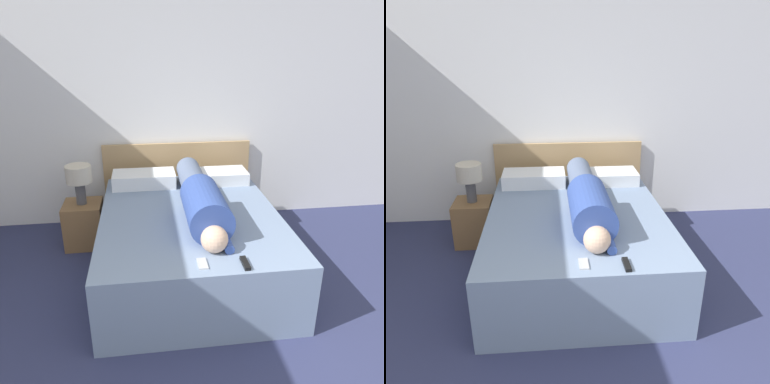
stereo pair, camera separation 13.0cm
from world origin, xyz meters
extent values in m
cube|color=white|center=(0.00, 3.50, 1.30)|extent=(6.20, 0.06, 2.60)
cube|color=#7589A8|center=(-0.21, 2.33, 0.28)|extent=(1.52, 1.92, 0.57)
cube|color=tan|center=(-0.21, 3.43, 0.45)|extent=(1.64, 0.04, 0.90)
cube|color=brown|center=(-1.21, 2.93, 0.23)|extent=(0.37, 0.37, 0.45)
cylinder|color=#4C4C51|center=(-1.21, 2.93, 0.56)|extent=(0.10, 0.10, 0.23)
cylinder|color=beige|center=(-1.21, 2.93, 0.76)|extent=(0.25, 0.25, 0.17)
sphere|color=#DBB293|center=(-0.12, 1.67, 0.66)|extent=(0.19, 0.19, 0.19)
cylinder|color=#334C99|center=(-0.12, 2.06, 0.73)|extent=(0.33, 0.67, 0.33)
cylinder|color=slate|center=(-0.12, 2.79, 0.69)|extent=(0.24, 0.79, 0.24)
cylinder|color=#334C99|center=(-0.02, 1.72, 0.60)|extent=(0.07, 0.22, 0.07)
cube|color=white|center=(-0.59, 3.05, 0.64)|extent=(0.63, 0.33, 0.14)
cube|color=white|center=(0.18, 3.05, 0.63)|extent=(0.60, 0.33, 0.13)
cube|color=black|center=(0.05, 1.48, 0.58)|extent=(0.04, 0.15, 0.02)
cube|color=#B2B7BC|center=(-0.23, 1.52, 0.57)|extent=(0.06, 0.13, 0.01)
camera|label=1|loc=(-0.58, -0.57, 1.93)|focal=35.00mm
camera|label=2|loc=(-0.45, -0.59, 1.93)|focal=35.00mm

